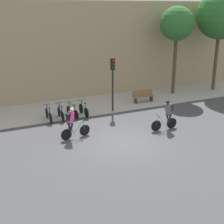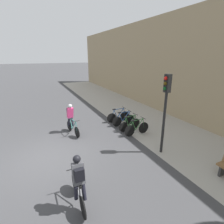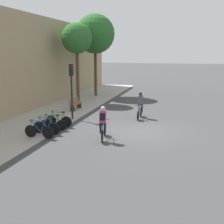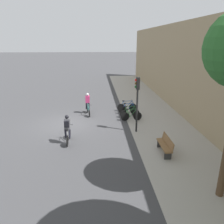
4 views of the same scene
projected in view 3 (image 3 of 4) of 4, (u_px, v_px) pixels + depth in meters
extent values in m
plane|color=#3D3D3F|center=(140.00, 131.00, 15.80)|extent=(200.00, 200.00, 0.00)
cube|color=#A39E93|center=(33.00, 123.00, 17.50)|extent=(44.00, 4.50, 0.01)
cylinder|color=black|center=(105.00, 130.00, 14.80)|extent=(0.62, 0.14, 0.63)
cylinder|color=black|center=(102.00, 137.00, 13.71)|extent=(0.62, 0.14, 0.63)
cylinder|color=teal|center=(104.00, 127.00, 14.37)|extent=(0.61, 0.14, 0.62)
cylinder|color=teal|center=(103.00, 129.00, 13.97)|extent=(0.28, 0.09, 0.58)
cylinder|color=teal|center=(104.00, 122.00, 14.19)|extent=(0.82, 0.18, 0.07)
cylinder|color=teal|center=(103.00, 135.00, 13.93)|extent=(0.45, 0.11, 0.05)
cylinder|color=teal|center=(102.00, 131.00, 13.75)|extent=(0.23, 0.07, 0.56)
cylinder|color=teal|center=(105.00, 125.00, 14.69)|extent=(0.13, 0.06, 0.59)
cylinder|color=black|center=(105.00, 119.00, 14.58)|extent=(0.10, 0.46, 0.03)
cube|color=black|center=(103.00, 124.00, 13.78)|extent=(0.21, 0.11, 0.06)
cube|color=#DB3875|center=(103.00, 117.00, 13.81)|extent=(0.37, 0.37, 0.63)
sphere|color=silver|center=(103.00, 108.00, 13.81)|extent=(0.25, 0.25, 0.22)
cylinder|color=black|center=(105.00, 128.00, 13.87)|extent=(0.29, 0.15, 0.56)
cylinder|color=black|center=(101.00, 128.00, 13.89)|extent=(0.25, 0.15, 0.56)
cube|color=black|center=(102.00, 116.00, 13.67)|extent=(0.18, 0.28, 0.36)
cylinder|color=black|center=(138.00, 116.00, 18.22)|extent=(0.64, 0.05, 0.64)
cylinder|color=black|center=(141.00, 112.00, 19.21)|extent=(0.64, 0.05, 0.64)
cylinder|color=#99999E|center=(139.00, 110.00, 18.50)|extent=(0.57, 0.05, 0.62)
cylinder|color=#99999E|center=(140.00, 109.00, 18.87)|extent=(0.27, 0.04, 0.58)
cylinder|color=#99999E|center=(140.00, 106.00, 18.55)|extent=(0.78, 0.05, 0.07)
cylinder|color=#99999E|center=(140.00, 113.00, 19.01)|extent=(0.42, 0.04, 0.05)
cylinder|color=#99999E|center=(141.00, 109.00, 19.06)|extent=(0.22, 0.04, 0.56)
cylinder|color=#99999E|center=(138.00, 111.00, 18.20)|extent=(0.12, 0.04, 0.59)
cylinder|color=black|center=(138.00, 106.00, 18.17)|extent=(0.04, 0.46, 0.03)
cube|color=black|center=(141.00, 104.00, 18.91)|extent=(0.20, 0.08, 0.06)
cube|color=#4C4C51|center=(140.00, 100.00, 18.75)|extent=(0.33, 0.33, 0.63)
sphere|color=black|center=(140.00, 94.00, 18.59)|extent=(0.22, 0.22, 0.22)
cylinder|color=black|center=(139.00, 108.00, 18.94)|extent=(0.28, 0.11, 0.56)
cylinder|color=black|center=(142.00, 108.00, 18.88)|extent=(0.24, 0.11, 0.56)
cube|color=black|center=(141.00, 99.00, 18.87)|extent=(0.14, 0.26, 0.36)
cylinder|color=black|center=(31.00, 131.00, 14.57)|extent=(0.04, 0.66, 0.66)
cylinder|color=black|center=(48.00, 133.00, 14.31)|extent=(0.04, 0.66, 0.66)
cylinder|color=#1E478C|center=(36.00, 126.00, 14.42)|extent=(0.04, 0.55, 0.62)
cylinder|color=#1E478C|center=(43.00, 127.00, 14.33)|extent=(0.04, 0.26, 0.58)
cylinder|color=#1E478C|center=(38.00, 121.00, 14.33)|extent=(0.04, 0.74, 0.07)
cylinder|color=#1E478C|center=(44.00, 133.00, 14.36)|extent=(0.03, 0.40, 0.05)
cylinder|color=#1E478C|center=(46.00, 127.00, 14.28)|extent=(0.03, 0.21, 0.56)
cylinder|color=#1E478C|center=(31.00, 126.00, 14.50)|extent=(0.04, 0.12, 0.58)
cylinder|color=black|center=(31.00, 120.00, 14.42)|extent=(0.46, 0.03, 0.03)
cube|color=black|center=(44.00, 121.00, 14.23)|extent=(0.08, 0.20, 0.06)
cylinder|color=black|center=(39.00, 128.00, 15.30)|extent=(0.05, 0.65, 0.65)
cylinder|color=black|center=(54.00, 129.00, 15.03)|extent=(0.05, 0.65, 0.65)
cylinder|color=#1E478C|center=(44.00, 123.00, 15.15)|extent=(0.06, 0.53, 0.62)
cylinder|color=#1E478C|center=(49.00, 124.00, 15.05)|extent=(0.05, 0.25, 0.58)
cylinder|color=#1E478C|center=(45.00, 118.00, 15.06)|extent=(0.06, 0.71, 0.07)
cylinder|color=#1E478C|center=(51.00, 129.00, 15.09)|extent=(0.04, 0.38, 0.05)
cylinder|color=#1E478C|center=(53.00, 124.00, 15.00)|extent=(0.04, 0.20, 0.56)
cylinder|color=#1E478C|center=(39.00, 122.00, 15.23)|extent=(0.04, 0.11, 0.58)
cylinder|color=black|center=(39.00, 117.00, 15.15)|extent=(0.46, 0.04, 0.03)
cube|color=black|center=(51.00, 118.00, 14.96)|extent=(0.09, 0.20, 0.06)
cylinder|color=black|center=(44.00, 125.00, 15.94)|extent=(0.14, 0.61, 0.61)
cylinder|color=black|center=(61.00, 125.00, 15.85)|extent=(0.14, 0.61, 0.61)
cylinder|color=#2D6B33|center=(50.00, 120.00, 15.85)|extent=(0.13, 0.54, 0.62)
cylinder|color=#2D6B33|center=(56.00, 121.00, 15.82)|extent=(0.08, 0.26, 0.58)
cylinder|color=#2D6B33|center=(52.00, 115.00, 15.79)|extent=(0.16, 0.73, 0.07)
cylinder|color=#2D6B33|center=(58.00, 125.00, 15.87)|extent=(0.10, 0.40, 0.05)
cylinder|color=#2D6B33|center=(60.00, 121.00, 15.81)|extent=(0.07, 0.21, 0.56)
cylinder|color=#2D6B33|center=(45.00, 120.00, 15.88)|extent=(0.05, 0.12, 0.58)
cylinder|color=black|center=(45.00, 114.00, 15.81)|extent=(0.46, 0.10, 0.03)
cube|color=black|center=(58.00, 115.00, 15.75)|extent=(0.11, 0.21, 0.06)
cylinder|color=black|center=(51.00, 121.00, 16.72)|extent=(0.06, 0.66, 0.66)
cylinder|color=black|center=(66.00, 122.00, 16.52)|extent=(0.06, 0.66, 0.66)
cylinder|color=#2D6B33|center=(56.00, 117.00, 16.59)|extent=(0.06, 0.53, 0.62)
cylinder|color=#2D6B33|center=(62.00, 117.00, 16.52)|extent=(0.05, 0.25, 0.58)
cylinder|color=#2D6B33|center=(58.00, 112.00, 16.51)|extent=(0.07, 0.71, 0.07)
cylinder|color=#2D6B33|center=(63.00, 122.00, 16.56)|extent=(0.05, 0.39, 0.05)
cylinder|color=#2D6B33|center=(65.00, 117.00, 16.48)|extent=(0.04, 0.20, 0.56)
cylinder|color=#2D6B33|center=(52.00, 116.00, 16.65)|extent=(0.04, 0.11, 0.58)
cylinder|color=black|center=(52.00, 111.00, 16.58)|extent=(0.46, 0.05, 0.03)
cube|color=black|center=(63.00, 112.00, 16.43)|extent=(0.09, 0.20, 0.06)
cylinder|color=black|center=(72.00, 92.00, 18.28)|extent=(0.12, 0.12, 3.61)
cube|color=black|center=(71.00, 70.00, 17.98)|extent=(0.26, 0.20, 0.76)
sphere|color=red|center=(73.00, 67.00, 17.91)|extent=(0.15, 0.15, 0.15)
sphere|color=#4C380A|center=(73.00, 70.00, 17.95)|extent=(0.15, 0.15, 0.15)
sphere|color=#0C4719|center=(73.00, 73.00, 17.99)|extent=(0.15, 0.15, 0.15)
cube|color=brown|center=(76.00, 104.00, 21.62)|extent=(1.68, 0.40, 0.08)
cube|color=brown|center=(74.00, 101.00, 21.62)|extent=(1.68, 0.12, 0.40)
cube|color=#2D2D2D|center=(72.00, 108.00, 21.04)|extent=(0.08, 0.36, 0.45)
cube|color=#2D2D2D|center=(79.00, 105.00, 22.30)|extent=(0.08, 0.36, 0.45)
cylinder|color=#4C3823|center=(78.00, 75.00, 24.79)|extent=(0.28, 0.28, 4.68)
sphere|color=#286028|center=(77.00, 38.00, 24.13)|extent=(2.63, 2.63, 2.63)
cylinder|color=#4C3823|center=(96.00, 72.00, 28.34)|extent=(0.28, 0.28, 4.88)
sphere|color=#286028|center=(95.00, 34.00, 27.57)|extent=(3.86, 3.86, 3.86)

